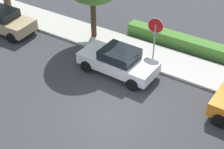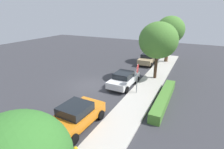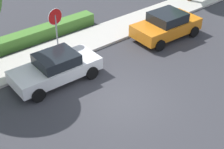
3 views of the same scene
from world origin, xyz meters
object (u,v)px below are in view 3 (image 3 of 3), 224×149
at_px(stop_sign, 56,24).
at_px(fire_hydrant, 171,13).
at_px(parked_car_orange, 166,25).
at_px(parked_car_white, 56,68).

distance_m(stop_sign, fire_hydrant, 8.41).
bearing_deg(stop_sign, parked_car_orange, -17.48).
relative_size(stop_sign, parked_car_orange, 0.68).
bearing_deg(parked_car_white, stop_sign, 55.41).
height_order(parked_car_orange, fire_hydrant, parked_car_orange).
distance_m(parked_car_white, fire_hydrant, 9.55).
distance_m(parked_car_white, parked_car_orange, 7.28).
distance_m(stop_sign, parked_car_white, 2.42).
relative_size(parked_car_white, fire_hydrant, 5.92).
xyz_separation_m(parked_car_orange, fire_hydrant, (2.16, 1.61, -0.41)).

